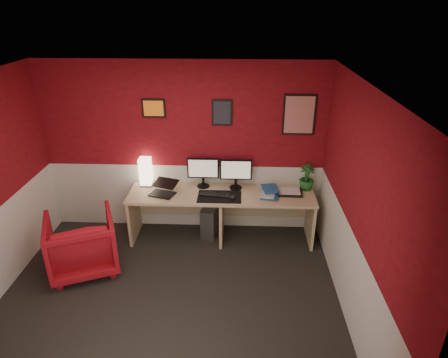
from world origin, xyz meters
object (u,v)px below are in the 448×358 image
monitor_right (236,170)px  zen_tray (289,192)px  pc_tower (211,219)px  armchair (82,243)px  potted_plant (307,178)px  monitor_left (203,168)px  desk (221,216)px  shoji_lamp (146,172)px  laptop (162,188)px

monitor_right → zen_tray: size_ratio=1.66×
pc_tower → armchair: bearing=-138.7°
potted_plant → pc_tower: potted_plant is taller
monitor_left → pc_tower: 0.81m
monitor_right → armchair: size_ratio=0.69×
monitor_left → monitor_right: same height
zen_tray → armchair: size_ratio=0.42×
desk → shoji_lamp: 1.26m
monitor_right → pc_tower: 0.87m
zen_tray → potted_plant: bearing=29.1°
potted_plant → armchair: size_ratio=0.44×
laptop → armchair: bearing=-124.2°
potted_plant → pc_tower: size_ratio=0.82×
monitor_left → monitor_right: bearing=-4.2°
armchair → pc_tower: bearing=-172.4°
pc_tower → laptop: bearing=-151.1°
shoji_lamp → monitor_right: monitor_right is taller
desk → laptop: 0.95m
monitor_right → potted_plant: (1.00, 0.01, -0.11)m
pc_tower → monitor_right: bearing=17.1°
zen_tray → potted_plant: size_ratio=0.95×
potted_plant → zen_tray: bearing=-150.9°
desk → monitor_right: monitor_right is taller
laptop → monitor_left: size_ratio=0.57×
desk → monitor_left: bearing=142.0°
potted_plant → pc_tower: bearing=-178.2°
monitor_left → armchair: bearing=-146.1°
armchair → laptop: bearing=-165.1°
desk → zen_tray: 1.02m
monitor_right → monitor_left: bearing=175.8°
monitor_left → pc_tower: (0.11, -0.07, -0.80)m
laptop → pc_tower: size_ratio=0.73×
potted_plant → pc_tower: 1.53m
laptop → zen_tray: (1.76, 0.11, -0.09)m
laptop → zen_tray: laptop is taller
monitor_right → armchair: (-1.94, -0.95, -0.64)m
pc_tower → armchair: 1.83m
armchair → monitor_right: bearing=-176.3°
shoji_lamp → monitor_right: bearing=-2.3°
laptop → potted_plant: (2.02, 0.25, 0.07)m
desk → laptop: laptop is taller
monitor_left → pc_tower: size_ratio=1.29×
desk → zen_tray: (0.95, 0.04, 0.38)m
desk → pc_tower: 0.26m
monitor_left → armchair: (-1.47, -0.99, -0.64)m
monitor_right → desk: bearing=-138.0°
laptop → pc_tower: bearing=36.1°
shoji_lamp → armchair: size_ratio=0.48×
laptop → monitor_right: bearing=32.0°
zen_tray → potted_plant: (0.25, 0.14, 0.17)m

